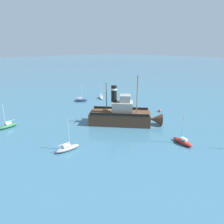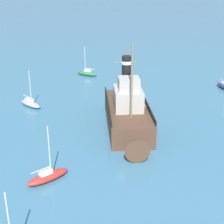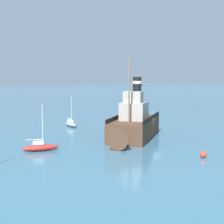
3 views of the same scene
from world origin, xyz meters
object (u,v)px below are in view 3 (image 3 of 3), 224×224
(old_tugboat, at_px, (134,124))
(sailboat_green, at_px, (136,116))
(sailboat_grey, at_px, (71,124))
(mooring_buoy, at_px, (203,154))
(sailboat_red, at_px, (40,147))

(old_tugboat, height_order, sailboat_green, old_tugboat)
(old_tugboat, height_order, sailboat_grey, old_tugboat)
(mooring_buoy, bearing_deg, old_tugboat, -4.13)
(mooring_buoy, bearing_deg, sailboat_grey, 1.78)
(old_tugboat, xyz_separation_m, sailboat_grey, (14.09, 1.69, -1.40))
(sailboat_grey, relative_size, sailboat_green, 1.00)
(old_tugboat, relative_size, sailboat_grey, 2.70)
(sailboat_red, bearing_deg, old_tugboat, -88.39)
(sailboat_red, xyz_separation_m, mooring_buoy, (-11.75, -11.89, -0.10))
(sailboat_grey, distance_m, mooring_buoy, 26.20)
(sailboat_grey, height_order, sailboat_green, same)
(old_tugboat, distance_m, sailboat_grey, 14.26)
(sailboat_grey, relative_size, mooring_buoy, 7.62)
(sailboat_green, height_order, mooring_buoy, sailboat_green)
(old_tugboat, bearing_deg, sailboat_green, -38.87)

